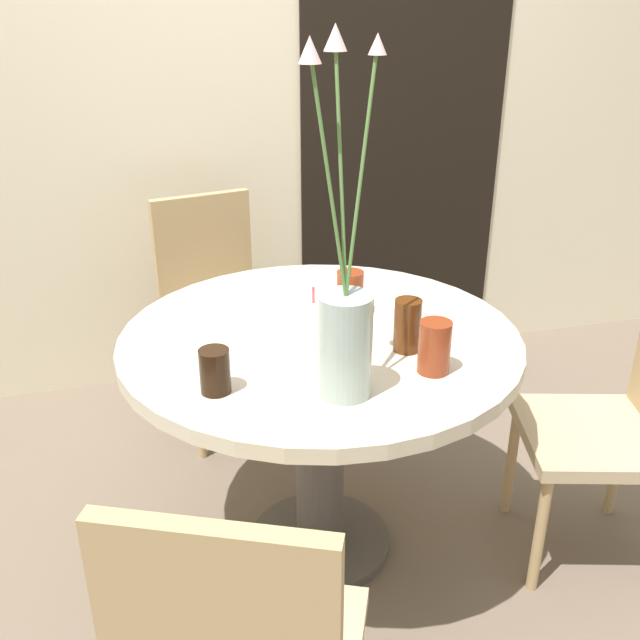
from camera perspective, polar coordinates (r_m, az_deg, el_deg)
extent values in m
plane|color=#6B5B4C|center=(2.34, 0.00, -17.46)|extent=(16.00, 16.00, 0.00)
cube|color=beige|center=(2.97, -6.50, 19.25)|extent=(8.00, 0.05, 2.60)
cube|color=black|center=(3.15, 6.70, 14.50)|extent=(0.90, 0.01, 2.05)
cylinder|color=beige|center=(1.94, 0.00, -1.61)|extent=(1.08, 1.08, 0.04)
cylinder|color=#4C4742|center=(2.12, 0.00, -10.18)|extent=(0.14, 0.14, 0.66)
cylinder|color=#4C4742|center=(2.33, 0.00, -17.19)|extent=(0.43, 0.43, 0.03)
cube|color=tan|center=(2.72, -7.69, -0.80)|extent=(0.48, 0.48, 0.04)
cube|color=tan|center=(2.79, -9.29, 5.28)|extent=(0.38, 0.12, 0.46)
cylinder|color=tan|center=(2.63, -9.60, -7.19)|extent=(0.03, 0.03, 0.39)
cylinder|color=tan|center=(2.74, -2.83, -5.54)|extent=(0.03, 0.03, 0.39)
cylinder|color=tan|center=(2.92, -11.75, -4.02)|extent=(0.03, 0.03, 0.39)
cylinder|color=tan|center=(3.01, -5.57, -2.65)|extent=(0.03, 0.03, 0.39)
cube|color=tan|center=(2.22, 20.98, -8.61)|extent=(0.49, 0.49, 0.04)
cylinder|color=tan|center=(2.42, 15.08, -10.88)|extent=(0.03, 0.03, 0.39)
cylinder|color=tan|center=(2.17, 17.16, -16.05)|extent=(0.03, 0.03, 0.39)
cylinder|color=tan|center=(2.53, 22.70, -10.48)|extent=(0.03, 0.03, 0.39)
cylinder|color=white|center=(1.91, -0.53, 0.17)|extent=(0.18, 0.18, 0.09)
cylinder|color=#E54C4C|center=(1.89, -0.54, 2.02)|extent=(0.01, 0.01, 0.04)
cylinder|color=#9EB2AD|center=(1.59, 2.01, -2.07)|extent=(0.12, 0.12, 0.24)
cylinder|color=#4C7538|center=(1.53, 3.32, 11.60)|extent=(0.10, 0.11, 0.51)
cone|color=beige|center=(1.55, 4.64, 21.17)|extent=(0.04, 0.04, 0.04)
cylinder|color=#4C7538|center=(1.53, 1.67, 11.89)|extent=(0.02, 0.14, 0.52)
cone|color=beige|center=(1.56, 1.24, 21.70)|extent=(0.05, 0.05, 0.05)
cylinder|color=#4C7538|center=(1.48, 0.71, 11.15)|extent=(0.07, 0.07, 0.50)
cone|color=beige|center=(1.47, -0.82, 20.82)|extent=(0.05, 0.05, 0.05)
cylinder|color=white|center=(2.15, 5.40, 1.77)|extent=(0.21, 0.21, 0.01)
cylinder|color=maroon|center=(2.02, 2.42, 2.11)|extent=(0.08, 0.08, 0.13)
cylinder|color=black|center=(1.65, -8.41, -4.05)|extent=(0.07, 0.07, 0.11)
cylinder|color=maroon|center=(1.73, 9.14, -2.15)|extent=(0.08, 0.08, 0.13)
cylinder|color=#51280F|center=(1.82, 7.00, -0.43)|extent=(0.07, 0.07, 0.14)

